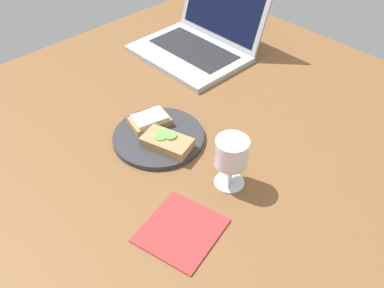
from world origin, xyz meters
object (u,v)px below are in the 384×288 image
object	(u,v)px
laptop	(200,39)
napkin	(181,230)
sandwich_with_cheese	(150,121)
wine_glass	(231,155)
plate	(159,137)
sandwich_with_cucumber	(167,142)

from	to	relation	value
laptop	napkin	size ratio (longest dim) A/B	2.23
sandwich_with_cheese	wine_glass	world-z (taller)	wine_glass
sandwich_with_cheese	laptop	distance (cm)	41.59
plate	sandwich_with_cucumber	xyz separation A→B (cm)	(4.57, -1.15, 1.98)
wine_glass	laptop	size ratio (longest dim) A/B	0.37
wine_glass	napkin	world-z (taller)	wine_glass
sandwich_with_cheese	sandwich_with_cucumber	size ratio (longest dim) A/B	0.83
wine_glass	plate	bearing A→B (deg)	-175.61
plate	napkin	size ratio (longest dim) A/B	1.48
plate	laptop	xyz separation A→B (cm)	(-24.03, 37.92, 3.68)
wine_glass	laptop	bearing A→B (deg)	141.95
sandwich_with_cheese	wine_glass	bearing A→B (deg)	1.15
napkin	plate	bearing A→B (deg)	148.46
sandwich_with_cheese	napkin	bearing A→B (deg)	-29.08
laptop	sandwich_with_cucumber	bearing A→B (deg)	-53.80
sandwich_with_cheese	sandwich_with_cucumber	distance (cm)	9.50
sandwich_with_cheese	laptop	xyz separation A→B (cm)	(-19.39, 36.76, 1.75)
plate	laptop	distance (cm)	45.05
plate	sandwich_with_cucumber	world-z (taller)	sandwich_with_cucumber
sandwich_with_cucumber	wine_glass	xyz separation A→B (cm)	(17.67, 2.86, 5.90)
sandwich_with_cucumber	plate	bearing A→B (deg)	165.88
sandwich_with_cheese	wine_glass	size ratio (longest dim) A/B	0.88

